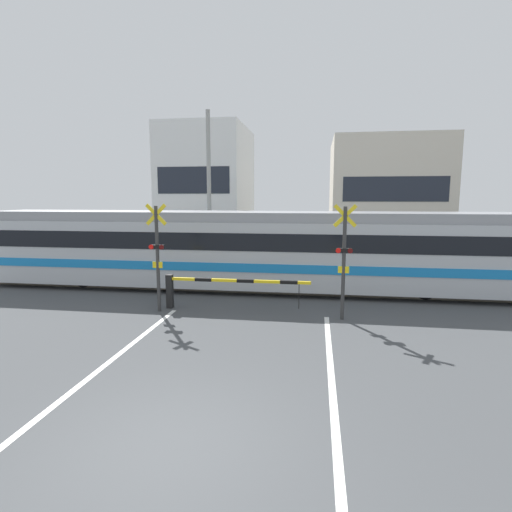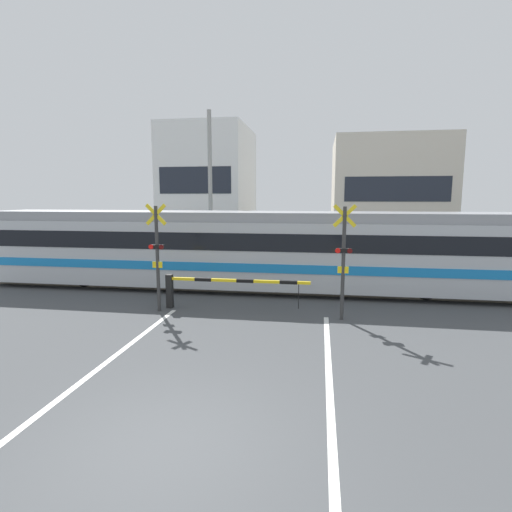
% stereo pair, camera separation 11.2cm
% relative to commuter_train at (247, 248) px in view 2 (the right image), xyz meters
% --- Properties ---
extents(ground_plane, '(160.00, 160.00, 0.00)m').
position_rel_commuter_train_xyz_m(ground_plane, '(0.66, -10.37, -1.65)').
color(ground_plane, '#444749').
extents(rail_track_near, '(50.00, 0.10, 0.08)m').
position_rel_commuter_train_xyz_m(rail_track_near, '(0.66, -0.72, -1.61)').
color(rail_track_near, '#6B6051').
rests_on(rail_track_near, ground_plane).
extents(rail_track_far, '(50.00, 0.10, 0.08)m').
position_rel_commuter_train_xyz_m(rail_track_far, '(0.66, 0.72, -1.61)').
color(rail_track_far, '#6B6051').
rests_on(rail_track_far, ground_plane).
extents(road_stripe_left, '(0.14, 10.94, 0.01)m').
position_rel_commuter_train_xyz_m(road_stripe_left, '(-1.77, -8.90, -1.64)').
color(road_stripe_left, white).
rests_on(road_stripe_left, ground_plane).
extents(road_stripe_right, '(0.14, 10.94, 0.01)m').
position_rel_commuter_train_xyz_m(road_stripe_right, '(3.08, -8.90, -1.64)').
color(road_stripe_right, white).
rests_on(road_stripe_right, ground_plane).
extents(commuter_train, '(21.37, 2.85, 3.07)m').
position_rel_commuter_train_xyz_m(commuter_train, '(0.00, 0.00, 0.00)').
color(commuter_train, '#B7BCC1').
rests_on(commuter_train, ground_plane).
extents(crossing_barrier_near, '(4.71, 0.20, 1.12)m').
position_rel_commuter_train_xyz_m(crossing_barrier_near, '(-0.69, -3.13, -0.85)').
color(crossing_barrier_near, black).
rests_on(crossing_barrier_near, ground_plane).
extents(crossing_barrier_far, '(4.71, 0.20, 1.12)m').
position_rel_commuter_train_xyz_m(crossing_barrier_far, '(2.00, 2.96, -0.85)').
color(crossing_barrier_far, black).
rests_on(crossing_barrier_far, ground_plane).
extents(crossing_signal_left, '(0.68, 0.15, 3.43)m').
position_rel_commuter_train_xyz_m(crossing_signal_left, '(-2.22, -3.56, 0.25)').
color(crossing_signal_left, '#333333').
rests_on(crossing_signal_left, ground_plane).
extents(crossing_signal_right, '(0.68, 0.15, 3.43)m').
position_rel_commuter_train_xyz_m(crossing_signal_right, '(3.53, -3.56, 0.25)').
color(crossing_signal_right, '#333333').
rests_on(crossing_signal_right, ground_plane).
extents(pedestrian, '(0.38, 0.22, 1.68)m').
position_rel_commuter_train_xyz_m(pedestrian, '(1.02, 6.51, -0.68)').
color(pedestrian, brown).
rests_on(pedestrian, ground_plane).
extents(building_left_of_street, '(5.72, 7.25, 8.60)m').
position_rel_commuter_train_xyz_m(building_left_of_street, '(-5.23, 13.50, 2.65)').
color(building_left_of_street, white).
rests_on(building_left_of_street, ground_plane).
extents(building_right_of_street, '(7.34, 7.25, 7.49)m').
position_rel_commuter_train_xyz_m(building_right_of_street, '(7.35, 13.50, 2.10)').
color(building_right_of_street, beige).
rests_on(building_right_of_street, ground_plane).
extents(utility_pole_streetside, '(0.22, 0.22, 8.11)m').
position_rel_commuter_train_xyz_m(utility_pole_streetside, '(-2.97, 5.46, 2.41)').
color(utility_pole_streetside, gray).
rests_on(utility_pole_streetside, ground_plane).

